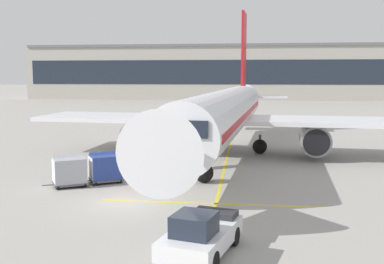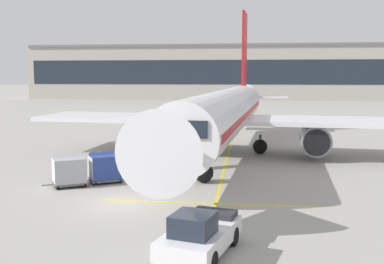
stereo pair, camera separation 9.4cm
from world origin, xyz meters
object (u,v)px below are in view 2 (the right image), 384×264
object	(u,v)px
belt_loader	(154,161)
safety_cone_nose_mark	(143,160)
parked_airplane	(226,114)
safety_cone_engine_keepout	(137,150)
ground_crew_by_carts	(100,162)
safety_cone_wingtip	(163,151)
baggage_cart_lead	(105,167)
baggage_cart_second	(69,170)
ground_crew_marshaller	(131,160)
pushback_tug	(200,234)
ground_crew_wingwalker	(166,164)
ground_crew_by_loader	(125,163)

from	to	relation	value
belt_loader	safety_cone_nose_mark	distance (m)	3.66
parked_airplane	belt_loader	bearing A→B (deg)	-119.60
belt_loader	safety_cone_engine_keepout	world-z (taller)	belt_loader
ground_crew_by_carts	safety_cone_wingtip	size ratio (longest dim) A/B	2.78
parked_airplane	baggage_cart_lead	world-z (taller)	parked_airplane
baggage_cart_second	ground_crew_marshaller	world-z (taller)	baggage_cart_second
pushback_tug	safety_cone_nose_mark	distance (m)	18.86
ground_crew_wingwalker	safety_cone_wingtip	world-z (taller)	ground_crew_wingwalker
ground_crew_marshaller	ground_crew_wingwalker	size ratio (longest dim) A/B	1.00
baggage_cart_lead	baggage_cart_second	xyz separation A→B (m)	(-1.89, -1.31, 0.00)
belt_loader	baggage_cart_second	bearing A→B (deg)	-134.21
baggage_cart_second	safety_cone_nose_mark	distance (m)	8.36
ground_crew_by_carts	ground_crew_marshaller	xyz separation A→B (m)	(1.96, 0.98, 0.00)
belt_loader	ground_crew_wingwalker	size ratio (longest dim) A/B	2.89
baggage_cart_second	ground_crew_wingwalker	size ratio (longest dim) A/B	1.58
ground_crew_wingwalker	belt_loader	bearing A→B (deg)	122.96
ground_crew_by_loader	baggage_cart_second	bearing A→B (deg)	-136.99
parked_airplane	safety_cone_engine_keepout	xyz separation A→B (m)	(-7.83, -0.47, -3.24)
pushback_tug	ground_crew_wingwalker	bearing A→B (deg)	105.94
parked_airplane	baggage_cart_lead	xyz separation A→B (m)	(-7.21, -11.45, -2.58)
baggage_cart_second	pushback_tug	xyz separation A→B (m)	(9.23, -9.92, -0.17)
safety_cone_engine_keepout	ground_crew_by_carts	bearing A→B (deg)	-91.47
baggage_cart_lead	safety_cone_engine_keepout	size ratio (longest dim) A/B	4.00
belt_loader	baggage_cart_lead	xyz separation A→B (m)	(-2.56, -3.27, 0.15)
ground_crew_by_carts	safety_cone_wingtip	bearing A→B (deg)	73.85
baggage_cart_lead	safety_cone_wingtip	xyz separation A→B (m)	(1.82, 10.81, -0.70)
ground_crew_by_loader	ground_crew_by_carts	bearing A→B (deg)	174.17
baggage_cart_second	safety_cone_engine_keepout	size ratio (longest dim) A/B	4.00
belt_loader	ground_crew_by_loader	distance (m)	2.53
baggage_cart_lead	ground_crew_marshaller	size ratio (longest dim) A/B	1.58
ground_crew_by_loader	parked_airplane	bearing A→B (deg)	58.21
safety_cone_wingtip	baggage_cart_lead	bearing A→B (deg)	-99.58
baggage_cart_second	safety_cone_engine_keepout	world-z (taller)	baggage_cart_second
baggage_cart_second	safety_cone_nose_mark	bearing A→B (deg)	69.92
ground_crew_by_loader	ground_crew_marshaller	size ratio (longest dim) A/B	1.00
parked_airplane	safety_cone_engine_keepout	distance (m)	8.49
pushback_tug	ground_crew_wingwalker	world-z (taller)	pushback_tug
ground_crew_marshaller	safety_cone_nose_mark	distance (m)	4.08
baggage_cart_lead	safety_cone_nose_mark	xyz separation A→B (m)	(0.97, 6.52, -0.70)
parked_airplane	ground_crew_by_loader	size ratio (longest dim) A/B	25.16
belt_loader	baggage_cart_lead	world-z (taller)	belt_loader
parked_airplane	safety_cone_wingtip	distance (m)	6.33
belt_loader	ground_crew_marshaller	world-z (taller)	belt_loader
ground_crew_by_loader	ground_crew_marshaller	distance (m)	1.18
pushback_tug	safety_cone_wingtip	world-z (taller)	pushback_tug
pushback_tug	ground_crew_marshaller	xyz separation A→B (m)	(-6.24, 13.73, 0.17)
belt_loader	safety_cone_wingtip	world-z (taller)	belt_loader
ground_crew_by_loader	safety_cone_nose_mark	xyz separation A→B (m)	(0.03, 5.18, -0.70)
belt_loader	ground_crew_wingwalker	distance (m)	2.09
safety_cone_nose_mark	pushback_tug	bearing A→B (deg)	-70.26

